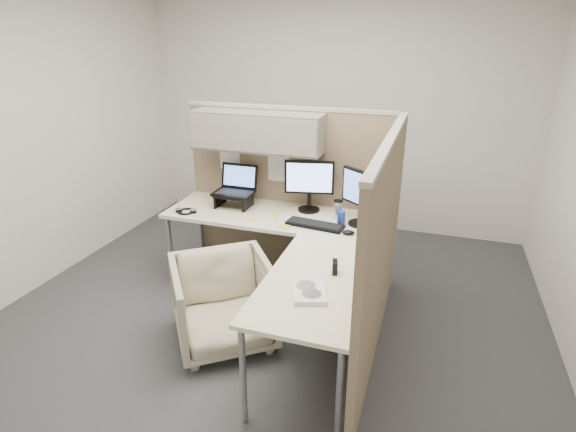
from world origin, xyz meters
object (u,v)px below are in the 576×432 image
(office_chair, at_px, (224,299))
(keyboard, at_px, (315,225))
(desk, at_px, (286,241))
(monitor_left, at_px, (309,182))

(office_chair, height_order, keyboard, keyboard)
(desk, bearing_deg, monitor_left, 88.14)
(office_chair, distance_m, monitor_left, 1.30)
(desk, bearing_deg, office_chair, -124.64)
(keyboard, bearing_deg, office_chair, -117.35)
(desk, xyz_separation_m, keyboard, (0.17, 0.26, 0.05))
(desk, xyz_separation_m, office_chair, (-0.34, -0.49, -0.32))
(office_chair, bearing_deg, keyboard, 19.14)
(office_chair, height_order, monitor_left, monitor_left)
(desk, height_order, keyboard, keyboard)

